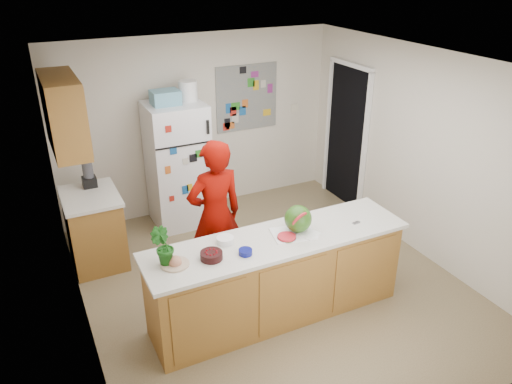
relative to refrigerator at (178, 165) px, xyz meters
name	(u,v)px	position (x,y,z in m)	size (l,w,h in m)	color
floor	(271,284)	(0.45, -1.88, -0.86)	(4.00, 4.50, 0.02)	brown
wall_back	(198,124)	(0.45, 0.38, 0.40)	(4.00, 0.02, 2.50)	beige
wall_left	(72,226)	(-1.56, -1.88, 0.40)	(0.02, 4.50, 2.50)	beige
wall_right	(421,154)	(2.46, -1.88, 0.40)	(0.02, 4.50, 2.50)	beige
ceiling	(275,62)	(0.45, -1.88, 1.66)	(4.00, 4.50, 0.02)	white
doorway	(347,136)	(2.44, -0.43, 0.17)	(0.03, 0.85, 2.04)	black
peninsula_base	(277,279)	(0.25, -2.38, -0.41)	(2.60, 0.62, 0.88)	brown
peninsula_top	(278,240)	(0.25, -2.38, 0.05)	(2.68, 0.70, 0.04)	silver
side_counter_base	(95,230)	(-1.24, -0.53, -0.42)	(0.60, 0.80, 0.86)	brown
side_counter_top	(90,196)	(-1.24, -0.53, 0.03)	(0.64, 0.84, 0.04)	silver
upper_cabinets	(64,114)	(-1.37, -0.58, 1.05)	(0.35, 1.00, 0.80)	brown
refrigerator	(178,165)	(0.00, 0.00, 0.00)	(0.75, 0.70, 1.70)	silver
fridge_top_bin	(165,97)	(-0.10, 0.00, 0.94)	(0.35, 0.28, 0.18)	#5999B2
photo_collage	(247,98)	(1.20, 0.36, 0.70)	(0.95, 0.01, 0.95)	slate
person	(215,216)	(-0.10, -1.60, 0.02)	(0.63, 0.42, 1.74)	#6D0500
blender_appliance	(88,172)	(-1.19, -0.29, 0.24)	(0.12, 0.12, 0.38)	black
cutting_board	(293,233)	(0.42, -2.38, 0.08)	(0.42, 0.31, 0.01)	white
watermelon	(298,219)	(0.48, -2.36, 0.22)	(0.27, 0.27, 0.27)	#245018
watermelon_slice	(287,237)	(0.32, -2.43, 0.09)	(0.18, 0.18, 0.02)	#BC312F
cherry_bowl	(211,255)	(-0.47, -2.44, 0.11)	(0.21, 0.21, 0.07)	black
white_bowl	(225,240)	(-0.25, -2.23, 0.10)	(0.17, 0.17, 0.06)	silver
cobalt_bowl	(245,252)	(-0.16, -2.50, 0.10)	(0.13, 0.13, 0.05)	#0B0F63
plate	(175,264)	(-0.80, -2.39, 0.08)	(0.26, 0.26, 0.02)	#CAB097
paper_towel	(309,234)	(0.55, -2.47, 0.08)	(0.18, 0.16, 0.02)	silver
keys	(356,223)	(1.11, -2.47, 0.08)	(0.08, 0.04, 0.01)	gray
potted_plant	(163,247)	(-0.88, -2.33, 0.25)	(0.20, 0.16, 0.36)	#0B3D0A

